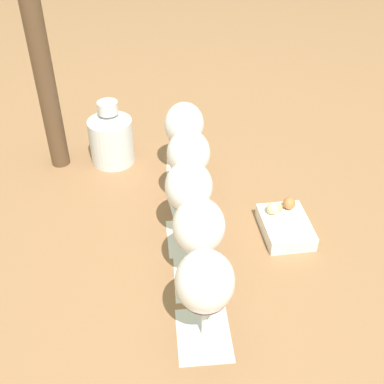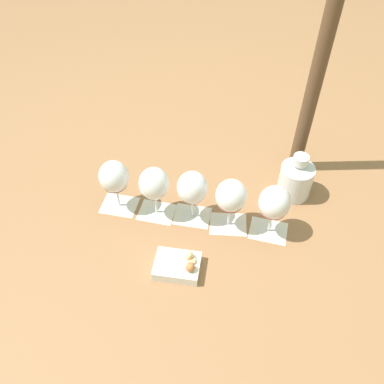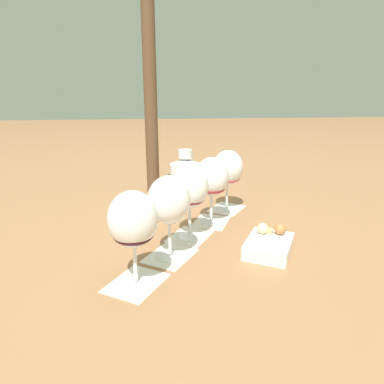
{
  "view_description": "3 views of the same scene",
  "coord_description": "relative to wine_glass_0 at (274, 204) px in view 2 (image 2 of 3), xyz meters",
  "views": [
    {
      "loc": [
        0.6,
        -0.47,
        0.7
      ],
      "look_at": [
        -0.0,
        -0.0,
        0.12
      ],
      "focal_mm": 45.0,
      "sensor_mm": 36.0,
      "label": 1
    },
    {
      "loc": [
        0.3,
        0.79,
        1.03
      ],
      "look_at": [
        -0.0,
        -0.0,
        0.12
      ],
      "focal_mm": 38.0,
      "sensor_mm": 36.0,
      "label": 2
    },
    {
      "loc": [
        0.81,
        -0.1,
        0.37
      ],
      "look_at": [
        -0.0,
        -0.0,
        0.12
      ],
      "focal_mm": 32.0,
      "sensor_mm": 36.0,
      "label": 3
    }
  ],
  "objects": [
    {
      "name": "ground_plane",
      "position": [
        0.21,
        -0.14,
        -0.13
      ],
      "size": [
        8.0,
        8.0,
        0.0
      ],
      "primitive_type": "plane",
      "color": "#936642"
    },
    {
      "name": "tasting_card_0",
      "position": [
        0.0,
        0.0,
        -0.13
      ],
      "size": [
        0.15,
        0.14,
        0.0
      ],
      "color": "silver",
      "rests_on": "ground_plane"
    },
    {
      "name": "tasting_card_1",
      "position": [
        0.11,
        -0.07,
        -0.13
      ],
      "size": [
        0.15,
        0.13,
        0.0
      ],
      "color": "silver",
      "rests_on": "ground_plane"
    },
    {
      "name": "tasting_card_2",
      "position": [
        0.21,
        -0.14,
        -0.13
      ],
      "size": [
        0.15,
        0.14,
        0.0
      ],
      "color": "silver",
      "rests_on": "ground_plane"
    },
    {
      "name": "tasting_card_3",
      "position": [
        0.31,
        -0.2,
        -0.13
      ],
      "size": [
        0.15,
        0.14,
        0.0
      ],
      "color": "silver",
      "rests_on": "ground_plane"
    },
    {
      "name": "tasting_card_4",
      "position": [
        0.42,
        -0.27,
        -0.13
      ],
      "size": [
        0.15,
        0.14,
        0.0
      ],
      "color": "silver",
      "rests_on": "ground_plane"
    },
    {
      "name": "wine_glass_0",
      "position": [
        0.0,
        0.0,
        0.0
      ],
      "size": [
        0.1,
        0.1,
        0.19
      ],
      "color": "white",
      "rests_on": "tasting_card_0"
    },
    {
      "name": "wine_glass_1",
      "position": [
        0.11,
        -0.07,
        -0.0
      ],
      "size": [
        0.1,
        0.1,
        0.19
      ],
      "color": "white",
      "rests_on": "tasting_card_1"
    },
    {
      "name": "wine_glass_2",
      "position": [
        0.21,
        -0.14,
        -0.0
      ],
      "size": [
        0.1,
        0.1,
        0.19
      ],
      "color": "white",
      "rests_on": "tasting_card_2"
    },
    {
      "name": "wine_glass_3",
      "position": [
        0.31,
        -0.2,
        -0.0
      ],
      "size": [
        0.1,
        0.1,
        0.19
      ],
      "color": "white",
      "rests_on": "tasting_card_3"
    },
    {
      "name": "wine_glass_4",
      "position": [
        0.42,
        -0.27,
        -0.0
      ],
      "size": [
        0.1,
        0.1,
        0.19
      ],
      "color": "white",
      "rests_on": "tasting_card_4"
    },
    {
      "name": "ceramic_vase",
      "position": [
        -0.16,
        -0.12,
        -0.06
      ],
      "size": [
        0.11,
        0.11,
        0.17
      ],
      "color": "silver",
      "rests_on": "ground_plane"
    },
    {
      "name": "snack_dish",
      "position": [
        0.32,
        0.03,
        -0.11
      ],
      "size": [
        0.16,
        0.15,
        0.06
      ],
      "color": "white",
      "rests_on": "ground_plane"
    },
    {
      "name": "umbrella_pole",
      "position": [
        -0.23,
        -0.23,
        0.22
      ],
      "size": [
        0.05,
        0.05,
        0.71
      ],
      "color": "brown",
      "rests_on": "ground_plane"
    }
  ]
}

